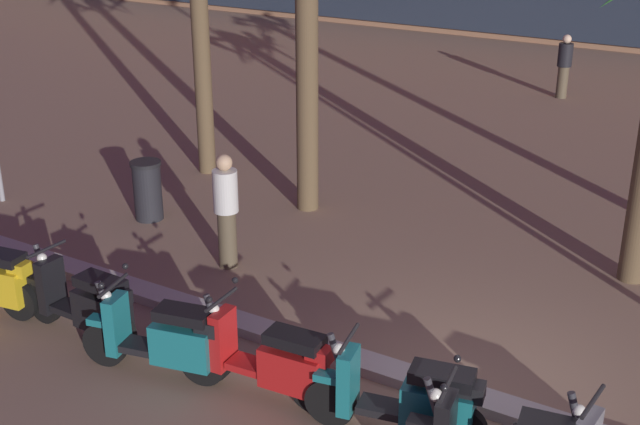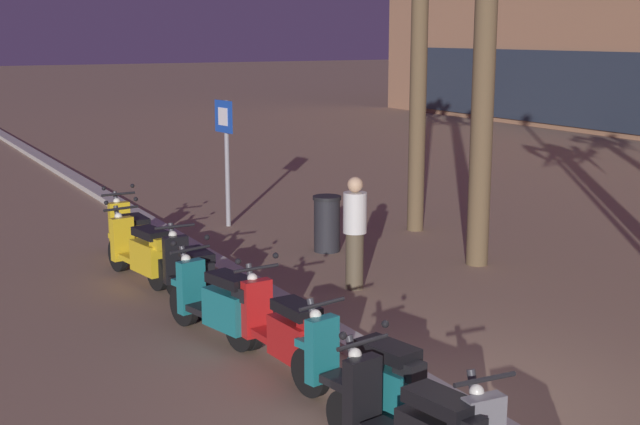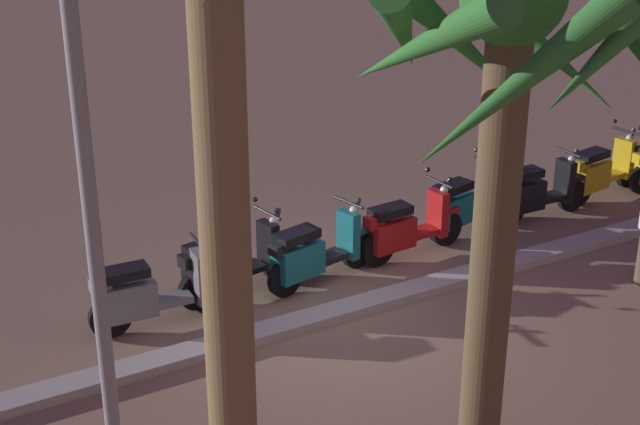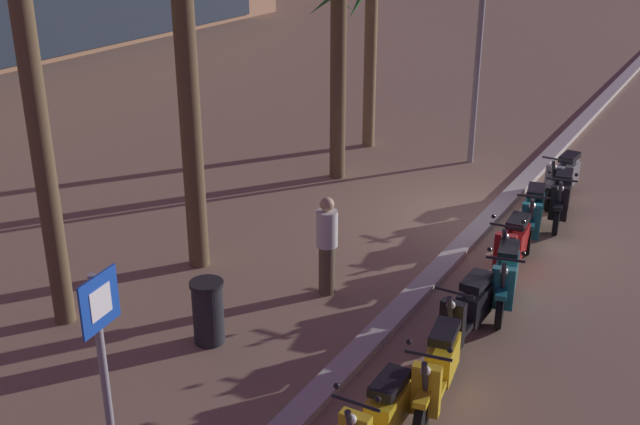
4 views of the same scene
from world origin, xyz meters
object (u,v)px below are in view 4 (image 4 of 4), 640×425
object	(u,v)px
scooter_red_mid_rear	(513,245)
palm_tree_near_sign	(339,3)
scooter_black_mid_front	(468,311)
scooter_grey_tail_end	(563,177)
scooter_yellow_far_back	(438,368)
litter_bin	(208,311)
scooter_teal_mid_centre	(505,277)
scooter_teal_second_in_line	(533,213)
crossing_sign	(103,351)
scooter_yellow_last_in_row	(378,419)
scooter_black_lead_nearest	(561,196)
pedestrian_window_shopping	(327,244)

from	to	relation	value
scooter_red_mid_rear	palm_tree_near_sign	world-z (taller)	palm_tree_near_sign
scooter_black_mid_front	palm_tree_near_sign	xyz separation A→B (m)	(5.11, 4.92, 3.34)
scooter_red_mid_rear	scooter_grey_tail_end	bearing A→B (deg)	1.55
scooter_yellow_far_back	litter_bin	size ratio (longest dim) A/B	1.91
scooter_teal_mid_centre	scooter_teal_second_in_line	bearing A→B (deg)	7.36
scooter_teal_mid_centre	scooter_red_mid_rear	world-z (taller)	same
scooter_red_mid_rear	crossing_sign	xyz separation A→B (m)	(-7.01, 2.31, 1.05)
scooter_yellow_last_in_row	scooter_red_mid_rear	distance (m)	5.31
crossing_sign	scooter_teal_mid_centre	bearing A→B (deg)	-24.00
scooter_yellow_far_back	scooter_black_mid_front	world-z (taller)	scooter_yellow_far_back
scooter_black_mid_front	palm_tree_near_sign	distance (m)	7.84
scooter_black_lead_nearest	litter_bin	world-z (taller)	scooter_black_lead_nearest
scooter_teal_second_in_line	palm_tree_near_sign	distance (m)	5.86
scooter_black_lead_nearest	pedestrian_window_shopping	distance (m)	5.53
scooter_yellow_last_in_row	scooter_black_lead_nearest	world-z (taller)	same
scooter_teal_mid_centre	crossing_sign	distance (m)	6.42
crossing_sign	scooter_red_mid_rear	bearing A→B (deg)	-18.25
scooter_teal_mid_centre	palm_tree_near_sign	size ratio (longest dim) A/B	0.34
scooter_black_lead_nearest	litter_bin	bearing A→B (deg)	155.81
scooter_yellow_last_in_row	scooter_teal_second_in_line	size ratio (longest dim) A/B	0.99
pedestrian_window_shopping	litter_bin	bearing A→B (deg)	160.90
scooter_yellow_far_back	scooter_teal_mid_centre	xyz separation A→B (m)	(2.84, 0.04, 0.00)
scooter_black_mid_front	palm_tree_near_sign	size ratio (longest dim) A/B	0.35
scooter_black_lead_nearest	pedestrian_window_shopping	world-z (taller)	pedestrian_window_shopping
scooter_yellow_far_back	pedestrian_window_shopping	bearing A→B (deg)	55.64
scooter_grey_tail_end	pedestrian_window_shopping	size ratio (longest dim) A/B	1.13
crossing_sign	scooter_black_lead_nearest	bearing A→B (deg)	-14.26
scooter_black_mid_front	pedestrian_window_shopping	world-z (taller)	pedestrian_window_shopping
scooter_red_mid_rear	scooter_teal_second_in_line	size ratio (longest dim) A/B	0.98
scooter_yellow_last_in_row	scooter_grey_tail_end	size ratio (longest dim) A/B	0.96
scooter_black_mid_front	crossing_sign	size ratio (longest dim) A/B	0.73
scooter_teal_mid_centre	scooter_grey_tail_end	xyz separation A→B (m)	(5.04, 0.37, -0.00)
scooter_teal_mid_centre	litter_bin	distance (m)	4.56
scooter_yellow_last_in_row	scooter_black_lead_nearest	bearing A→B (deg)	-0.41
scooter_yellow_far_back	scooter_grey_tail_end	bearing A→B (deg)	2.95
pedestrian_window_shopping	scooter_yellow_far_back	bearing A→B (deg)	-124.36
scooter_red_mid_rear	pedestrian_window_shopping	distance (m)	3.26
litter_bin	scooter_teal_second_in_line	bearing A→B (deg)	-26.31
crossing_sign	scooter_yellow_last_in_row	bearing A→B (deg)	-54.63
scooter_red_mid_rear	scooter_grey_tail_end	world-z (taller)	scooter_red_mid_rear
scooter_red_mid_rear	palm_tree_near_sign	xyz separation A→B (m)	(2.60, 4.79, 3.35)
palm_tree_near_sign	scooter_black_mid_front	bearing A→B (deg)	-136.09
scooter_black_mid_front	scooter_teal_second_in_line	world-z (taller)	same
scooter_red_mid_rear	scooter_black_lead_nearest	bearing A→B (deg)	-3.11
scooter_yellow_far_back	scooter_teal_mid_centre	distance (m)	2.84
crossing_sign	scooter_grey_tail_end	bearing A→B (deg)	-11.53
scooter_teal_mid_centre	scooter_black_lead_nearest	xyz separation A→B (m)	(3.88, 0.12, -0.00)
scooter_red_mid_rear	crossing_sign	distance (m)	7.46
scooter_black_lead_nearest	scooter_yellow_far_back	bearing A→B (deg)	-178.66
scooter_black_lead_nearest	crossing_sign	size ratio (longest dim) A/B	0.76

